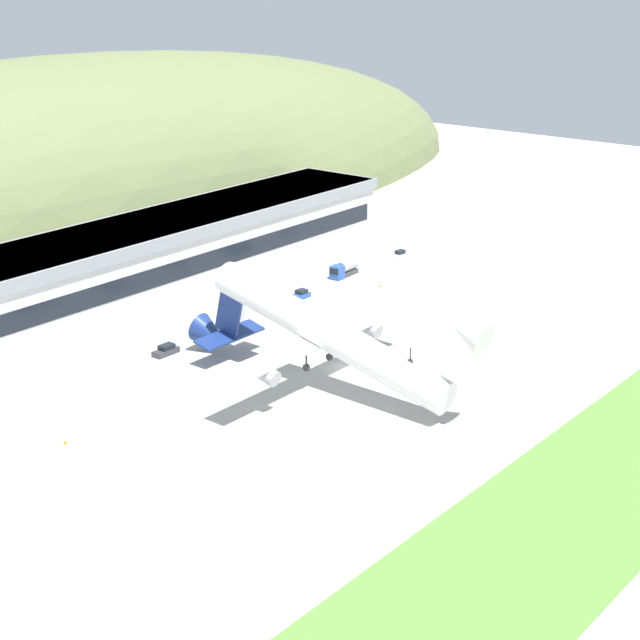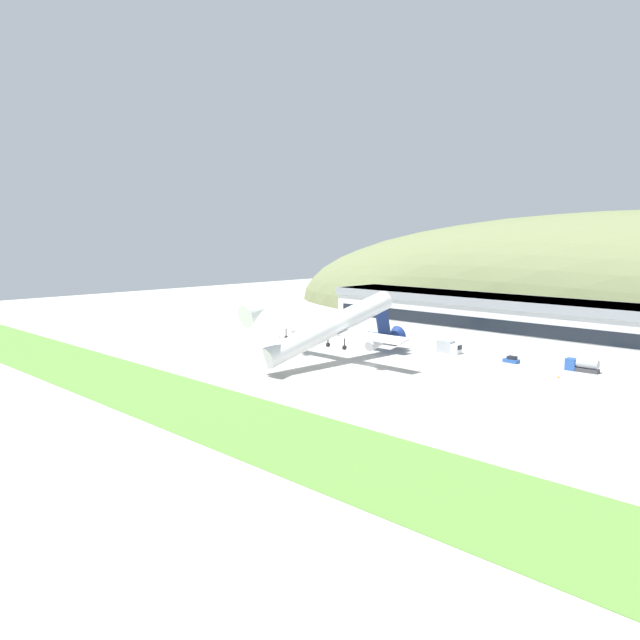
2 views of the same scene
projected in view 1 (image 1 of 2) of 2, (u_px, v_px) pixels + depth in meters
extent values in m
plane|color=#ADAAA3|center=(344.00, 367.00, 165.07)|extent=(424.03, 424.03, 0.00)
cube|color=#568438|center=(637.00, 453.00, 137.16)|extent=(381.62, 22.50, 0.08)
ellipsoid|color=#667047|center=(50.00, 225.00, 248.98)|extent=(307.90, 88.52, 76.29)
cube|color=silver|center=(150.00, 256.00, 200.90)|extent=(117.50, 18.68, 12.74)
cube|color=gray|center=(149.00, 229.00, 199.17)|extent=(118.70, 19.88, 2.29)
cube|color=black|center=(186.00, 268.00, 195.60)|extent=(112.80, 0.16, 3.57)
cylinder|color=white|center=(329.00, 334.00, 154.06)|extent=(4.93, 41.53, 14.41)
cone|color=white|center=(467.00, 332.00, 138.85)|extent=(4.83, 6.39, 5.95)
cone|color=navy|center=(213.00, 335.00, 169.59)|extent=(4.83, 7.35, 6.18)
cube|color=navy|center=(230.00, 306.00, 165.47)|extent=(0.50, 6.50, 10.21)
cube|color=navy|center=(230.00, 335.00, 167.20)|extent=(12.81, 3.44, 1.15)
cube|color=white|center=(318.00, 339.00, 155.70)|extent=(40.38, 3.61, 1.27)
cylinder|color=#9E9EA3|center=(266.00, 374.00, 146.92)|extent=(2.30, 4.03, 3.07)
cylinder|color=#9E9EA3|center=(370.00, 327.00, 164.80)|extent=(2.30, 4.03, 3.07)
cylinder|color=#2D2D2D|center=(306.00, 360.00, 154.51)|extent=(0.28, 0.28, 2.20)
cylinder|color=#2D2D2D|center=(306.00, 368.00, 154.87)|extent=(0.45, 1.10, 1.10)
cylinder|color=#2D2D2D|center=(329.00, 350.00, 158.51)|extent=(0.28, 0.28, 2.20)
cylinder|color=#2D2D2D|center=(329.00, 357.00, 158.88)|extent=(0.45, 1.10, 1.10)
cylinder|color=#2D2D2D|center=(410.00, 355.00, 145.71)|extent=(0.22, 0.22, 1.98)
cylinder|color=#2D2D2D|center=(410.00, 362.00, 146.04)|extent=(0.30, 0.83, 0.82)
cube|color=#264C99|center=(301.00, 296.00, 197.24)|extent=(3.72, 2.06, 0.88)
cube|color=black|center=(301.00, 291.00, 197.10)|extent=(2.07, 1.70, 0.72)
cube|color=silver|center=(401.00, 256.00, 222.64)|extent=(3.83, 1.96, 0.92)
cube|color=black|center=(400.00, 252.00, 222.23)|extent=(2.15, 1.56, 0.75)
cube|color=#333338|center=(166.00, 352.00, 170.05)|extent=(4.53, 1.85, 0.91)
cube|color=black|center=(167.00, 347.00, 169.94)|extent=(2.49, 1.57, 0.74)
cube|color=#264C99|center=(337.00, 273.00, 208.11)|extent=(2.37, 2.34, 2.69)
cube|color=black|center=(334.00, 272.00, 207.06)|extent=(0.17, 1.90, 1.18)
cube|color=#38383D|center=(347.00, 273.00, 211.12)|extent=(4.90, 2.23, 0.90)
cylinder|color=#999EA3|center=(347.00, 265.00, 210.62)|extent=(4.67, 2.33, 2.13)
cube|color=silver|center=(243.00, 312.00, 185.77)|extent=(2.09, 2.64, 2.56)
cube|color=black|center=(247.00, 308.00, 186.39)|extent=(0.21, 2.15, 1.13)
cube|color=#999EA3|center=(232.00, 315.00, 183.32)|extent=(4.27, 2.77, 3.16)
cube|color=orange|center=(65.00, 444.00, 139.78)|extent=(0.52, 0.52, 0.03)
cone|color=orange|center=(65.00, 442.00, 139.69)|extent=(0.40, 0.40, 0.55)
cube|color=orange|center=(380.00, 287.00, 203.99)|extent=(0.52, 0.52, 0.03)
cone|color=orange|center=(380.00, 285.00, 203.89)|extent=(0.40, 0.40, 0.55)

